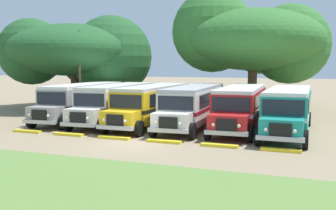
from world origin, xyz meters
TOP-DOWN VIEW (x-y plane):
  - ground_plane at (0.00, 0.00)m, footprint 220.00×220.00m
  - foreground_grass_strip at (0.00, -8.17)m, footprint 80.00×8.62m
  - parked_bus_slot_0 at (-7.84, 7.09)m, footprint 3.32×10.93m
  - parked_bus_slot_1 at (-4.72, 6.95)m, footprint 3.20×10.91m
  - parked_bus_slot_2 at (-1.69, 6.73)m, footprint 2.70×10.84m
  - parked_bus_slot_3 at (1.37, 6.88)m, footprint 3.10×10.89m
  - parked_bus_slot_4 at (4.66, 7.23)m, footprint 3.05×10.89m
  - parked_bus_slot_5 at (7.80, 6.59)m, footprint 2.69×10.84m
  - curb_wheelstop_0 at (-7.86, 0.68)m, footprint 2.00×0.36m
  - curb_wheelstop_1 at (-4.72, 0.68)m, footprint 2.00×0.36m
  - curb_wheelstop_2 at (-1.57, 0.68)m, footprint 2.00×0.36m
  - curb_wheelstop_3 at (1.57, 0.68)m, footprint 2.00×0.36m
  - curb_wheelstop_4 at (4.72, 0.68)m, footprint 2.00×0.36m
  - curb_wheelstop_5 at (7.86, 0.68)m, footprint 2.00×0.36m
  - broad_shade_tree at (3.48, 19.61)m, footprint 14.72×14.73m
  - secondary_tree at (-12.93, 14.70)m, footprint 14.91×13.12m
  - utility_pole at (-9.96, 10.03)m, footprint 1.80×0.20m

SIDE VIEW (x-z plane):
  - ground_plane at x=0.00m, z-range 0.00..0.00m
  - foreground_grass_strip at x=0.00m, z-range 0.00..0.01m
  - curb_wheelstop_0 at x=-7.86m, z-range 0.00..0.15m
  - curb_wheelstop_1 at x=-4.72m, z-range 0.00..0.15m
  - curb_wheelstop_2 at x=-1.57m, z-range 0.00..0.15m
  - curb_wheelstop_3 at x=1.57m, z-range 0.00..0.15m
  - curb_wheelstop_4 at x=4.72m, z-range 0.00..0.15m
  - curb_wheelstop_5 at x=7.86m, z-range 0.00..0.15m
  - parked_bus_slot_0 at x=-7.84m, z-range 0.17..2.99m
  - parked_bus_slot_1 at x=-4.72m, z-range 0.17..2.99m
  - parked_bus_slot_2 at x=-1.69m, z-range 0.17..2.99m
  - parked_bus_slot_3 at x=1.37m, z-range 0.17..2.99m
  - parked_bus_slot_4 at x=4.66m, z-range 0.17..2.99m
  - parked_bus_slot_5 at x=7.80m, z-range 0.17..2.99m
  - utility_pole at x=-9.96m, z-range 0.25..7.55m
  - secondary_tree at x=-12.93m, z-range 0.89..10.12m
  - broad_shade_tree at x=3.48m, z-range 1.06..12.49m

